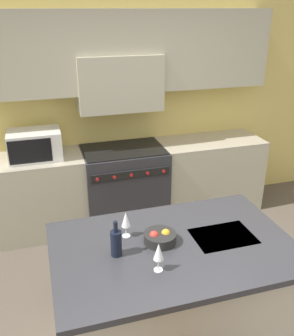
% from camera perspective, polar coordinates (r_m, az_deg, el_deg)
% --- Properties ---
extents(back_cabinetry, '(10.00, 0.46, 2.70)m').
position_cam_1_polar(back_cabinetry, '(4.36, -4.71, 12.43)').
color(back_cabinetry, '#DBC166').
rests_on(back_cabinetry, ground_plane).
extents(back_counter, '(3.47, 0.62, 0.91)m').
position_cam_1_polar(back_counter, '(4.48, -3.55, -2.57)').
color(back_counter, '#B2AD93').
rests_on(back_counter, ground_plane).
extents(range_stove, '(0.95, 0.70, 0.92)m').
position_cam_1_polar(range_stove, '(4.46, -3.49, -2.62)').
color(range_stove, '#2D2D33').
rests_on(range_stove, ground_plane).
extents(microwave, '(0.55, 0.40, 0.30)m').
position_cam_1_polar(microwave, '(4.16, -16.73, 3.41)').
color(microwave, silver).
rests_on(microwave, back_counter).
extents(kitchen_island, '(1.69, 1.09, 0.89)m').
position_cam_1_polar(kitchen_island, '(2.94, 3.87, -18.66)').
color(kitchen_island, beige).
rests_on(kitchen_island, ground_plane).
extents(wine_bottle, '(0.08, 0.08, 0.26)m').
position_cam_1_polar(wine_bottle, '(2.52, -4.72, -11.24)').
color(wine_bottle, black).
rests_on(wine_bottle, kitchen_island).
extents(wine_glass_near, '(0.07, 0.07, 0.20)m').
position_cam_1_polar(wine_glass_near, '(2.36, 1.78, -12.72)').
color(wine_glass_near, white).
rests_on(wine_glass_near, kitchen_island).
extents(wine_glass_far, '(0.07, 0.07, 0.20)m').
position_cam_1_polar(wine_glass_far, '(2.68, -3.24, -7.91)').
color(wine_glass_far, white).
rests_on(wine_glass_far, kitchen_island).
extents(fruit_bowl, '(0.23, 0.23, 0.10)m').
position_cam_1_polar(fruit_bowl, '(2.67, 1.98, -10.51)').
color(fruit_bowl, black).
rests_on(fruit_bowl, kitchen_island).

